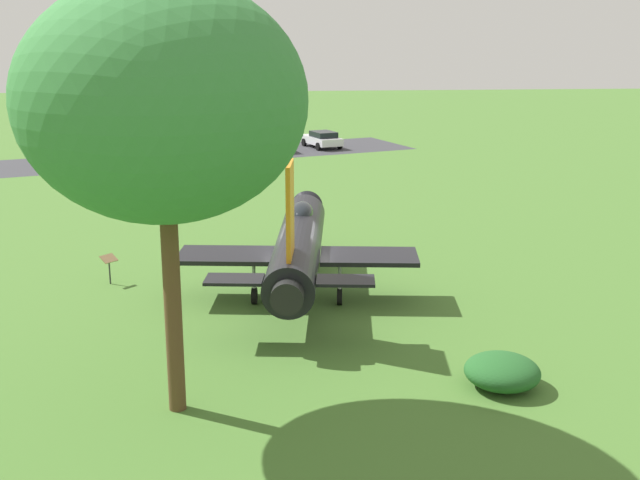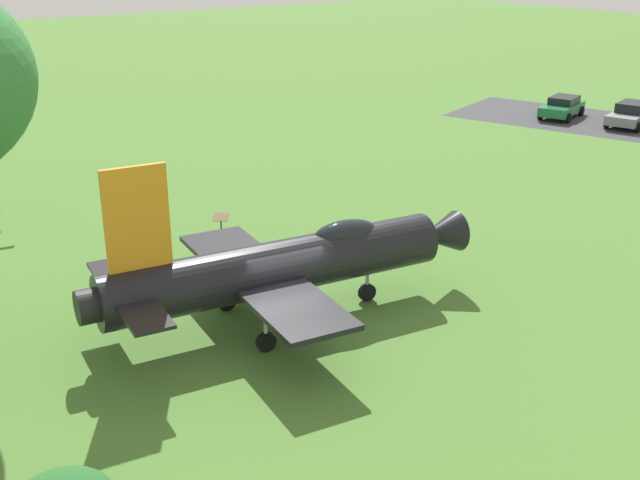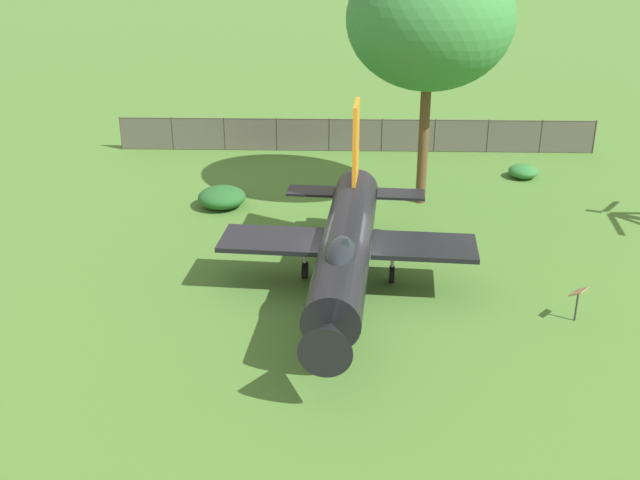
% 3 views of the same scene
% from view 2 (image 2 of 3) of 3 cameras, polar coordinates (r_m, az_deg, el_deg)
% --- Properties ---
extents(ground_plane, '(200.00, 200.00, 0.00)m').
position_cam_2_polar(ground_plane, '(24.93, -3.07, -5.90)').
color(ground_plane, '#47722D').
extents(display_jet, '(12.89, 8.80, 5.60)m').
position_cam_2_polar(display_jet, '(24.26, -2.41, -1.74)').
color(display_jet, black).
rests_on(display_jet, ground_plane).
extents(info_plaque, '(0.71, 0.70, 1.14)m').
position_cam_2_polar(info_plaque, '(31.19, -7.15, 1.37)').
color(info_plaque, '#333333').
rests_on(info_plaque, ground_plane).
extents(parked_car_gray, '(4.46, 3.01, 1.48)m').
position_cam_2_polar(parked_car_gray, '(54.04, 21.47, 8.43)').
color(parked_car_gray, slate).
rests_on(parked_car_gray, ground_plane).
extents(parked_car_green, '(4.42, 3.09, 1.36)m').
position_cam_2_polar(parked_car_green, '(55.21, 17.04, 9.16)').
color(parked_car_green, '#1E6B3D').
rests_on(parked_car_green, ground_plane).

